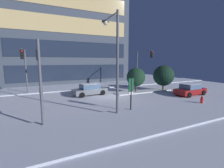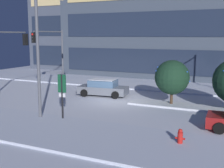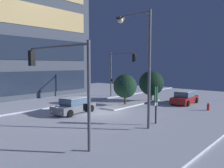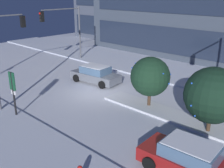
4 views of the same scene
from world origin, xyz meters
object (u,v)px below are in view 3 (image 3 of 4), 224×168
Objects in this scene: traffic_light_corner_far_right at (120,67)px; decorated_tree_median at (125,86)px; traffic_light_corner_near_left at (61,74)px; street_lamp_arched at (140,54)px; parking_info_sign at (156,101)px; car_far at (74,106)px; car_near at (185,98)px; decorated_tree_left_of_median at (151,83)px; fire_hydrant at (208,108)px.

decorated_tree_median is (-4.16, -4.12, -2.10)m from traffic_light_corner_far_right.
street_lamp_arched reaches higher than traffic_light_corner_near_left.
traffic_light_corner_far_right is 14.76m from parking_info_sign.
traffic_light_corner_far_right is at bearing 44.77° from decorated_tree_median.
car_far is at bearing -44.34° from traffic_light_corner_near_left.
street_lamp_arched is at bearing 81.38° from car_far.
street_lamp_arched reaches higher than car_far.
street_lamp_arched is at bearing 67.33° from parking_info_sign.
car_far is (-11.92, 5.69, -0.00)m from car_near.
street_lamp_arched is (-12.19, -1.94, 4.63)m from car_near.
car_far is 11.23m from decorated_tree_left_of_median.
parking_info_sign is (1.21, -8.08, 1.17)m from car_far.
car_far is at bearing 2.29° from parking_info_sign.
car_near is 0.78× the size of traffic_light_corner_near_left.
traffic_light_corner_near_left is 6.02m from street_lamp_arched.
street_lamp_arched reaches higher than traffic_light_corner_far_right.
fire_hydrant is at bearing -105.75° from parking_info_sign.
parking_info_sign is (-10.70, -2.38, 1.17)m from car_near.
traffic_light_corner_near_left is at bearing 178.32° from car_near.
street_lamp_arched is at bearing -105.16° from traffic_light_corner_near_left.
decorated_tree_median is (12.42, 5.01, -1.88)m from traffic_light_corner_near_left.
decorated_tree_left_of_median is (10.98, -1.72, 1.56)m from car_far.
car_near is at bearing -88.70° from traffic_light_corner_near_left.
car_near is 1.54× the size of parking_info_sign.
traffic_light_corner_near_left is at bearing 68.31° from parking_info_sign.
fire_hydrant is 8.83m from decorated_tree_median.
parking_info_sign is at bearing -146.96° from decorated_tree_left_of_median.
decorated_tree_left_of_median is at bearing -59.79° from street_lamp_arched.
decorated_tree_left_of_median is (9.77, 6.35, 0.39)m from parking_info_sign.
traffic_light_corner_near_left is at bearing 77.33° from street_lamp_arched.
car_near reaches higher than fire_hydrant.
car_far is 0.80× the size of traffic_light_corner_near_left.
traffic_light_corner_near_left is 1.52× the size of decorated_tree_left_of_median.
traffic_light_corner_near_left reaches higher than car_far.
car_far is at bearing -74.04° from traffic_light_corner_far_right.
decorated_tree_left_of_median is at bearing 100.26° from car_near.
car_near is 4.37m from decorated_tree_left_of_median.
parking_info_sign is 8.74m from decorated_tree_median.
parking_info_sign reaches higher than fire_hydrant.
fire_hydrant is (9.24, -1.73, -4.93)m from street_lamp_arched.
car_far is 6.72m from decorated_tree_median.
car_far is at bearing 133.74° from fire_hydrant.
street_lamp_arched is 2.36× the size of decorated_tree_median.
traffic_light_corner_near_left is 1.97× the size of parking_info_sign.
traffic_light_corner_far_right is at bearing -61.14° from traffic_light_corner_near_left.
decorated_tree_median is at bearing -43.16° from parking_info_sign.
traffic_light_corner_near_left is (-17.87, -0.40, 3.36)m from car_near.
traffic_light_corner_far_right is 5.18m from decorated_tree_left_of_median.
traffic_light_corner_near_left reaches higher than car_near.
decorated_tree_median is (6.46, -1.09, 1.48)m from car_far.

